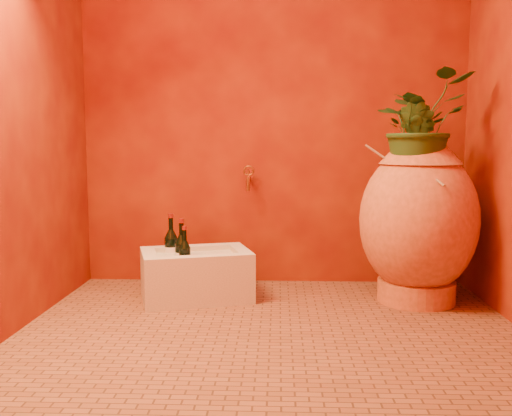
{
  "coord_description": "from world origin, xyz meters",
  "views": [
    {
      "loc": [
        0.04,
        -2.78,
        0.93
      ],
      "look_at": [
        -0.09,
        0.35,
        0.57
      ],
      "focal_mm": 40.0,
      "sensor_mm": 36.0,
      "label": 1
    }
  ],
  "objects_px": {
    "wine_bottle_a": "(182,255)",
    "wine_bottle_c": "(185,258)",
    "stone_basin": "(196,276)",
    "wall_tap": "(248,177)",
    "amphora": "(418,220)",
    "wine_bottle_b": "(171,249)"
  },
  "relations": [
    {
      "from": "wine_bottle_a",
      "to": "wine_bottle_c",
      "type": "distance_m",
      "value": 0.04
    },
    {
      "from": "wine_bottle_c",
      "to": "wine_bottle_b",
      "type": "bearing_deg",
      "value": 122.22
    },
    {
      "from": "amphora",
      "to": "wine_bottle_a",
      "type": "distance_m",
      "value": 1.39
    },
    {
      "from": "amphora",
      "to": "stone_basin",
      "type": "relative_size",
      "value": 1.34
    },
    {
      "from": "wine_bottle_a",
      "to": "wall_tap",
      "type": "distance_m",
      "value": 0.72
    },
    {
      "from": "amphora",
      "to": "wine_bottle_b",
      "type": "relative_size",
      "value": 2.86
    },
    {
      "from": "wine_bottle_c",
      "to": "wall_tap",
      "type": "bearing_deg",
      "value": 53.85
    },
    {
      "from": "stone_basin",
      "to": "wall_tap",
      "type": "height_order",
      "value": "wall_tap"
    },
    {
      "from": "wine_bottle_b",
      "to": "wall_tap",
      "type": "bearing_deg",
      "value": 32.55
    },
    {
      "from": "stone_basin",
      "to": "wine_bottle_b",
      "type": "height_order",
      "value": "wine_bottle_b"
    },
    {
      "from": "wine_bottle_a",
      "to": "wine_bottle_b",
      "type": "xyz_separation_m",
      "value": [
        -0.09,
        0.15,
        0.0
      ]
    },
    {
      "from": "amphora",
      "to": "wine_bottle_b",
      "type": "height_order",
      "value": "amphora"
    },
    {
      "from": "amphora",
      "to": "stone_basin",
      "type": "distance_m",
      "value": 1.35
    },
    {
      "from": "amphora",
      "to": "wine_bottle_b",
      "type": "xyz_separation_m",
      "value": [
        -1.47,
        0.1,
        -0.2
      ]
    },
    {
      "from": "wall_tap",
      "to": "amphora",
      "type": "bearing_deg",
      "value": -21.07
    },
    {
      "from": "stone_basin",
      "to": "wine_bottle_a",
      "type": "height_order",
      "value": "wine_bottle_a"
    },
    {
      "from": "stone_basin",
      "to": "wine_bottle_a",
      "type": "relative_size",
      "value": 2.2
    },
    {
      "from": "wine_bottle_b",
      "to": "stone_basin",
      "type": "bearing_deg",
      "value": -28.71
    },
    {
      "from": "amphora",
      "to": "stone_basin",
      "type": "xyz_separation_m",
      "value": [
        -1.3,
        0.01,
        -0.34
      ]
    },
    {
      "from": "stone_basin",
      "to": "wine_bottle_a",
      "type": "xyz_separation_m",
      "value": [
        -0.07,
        -0.06,
        0.14
      ]
    },
    {
      "from": "wall_tap",
      "to": "stone_basin",
      "type": "bearing_deg",
      "value": -127.62
    },
    {
      "from": "wine_bottle_a",
      "to": "wall_tap",
      "type": "relative_size",
      "value": 2.03
    }
  ]
}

